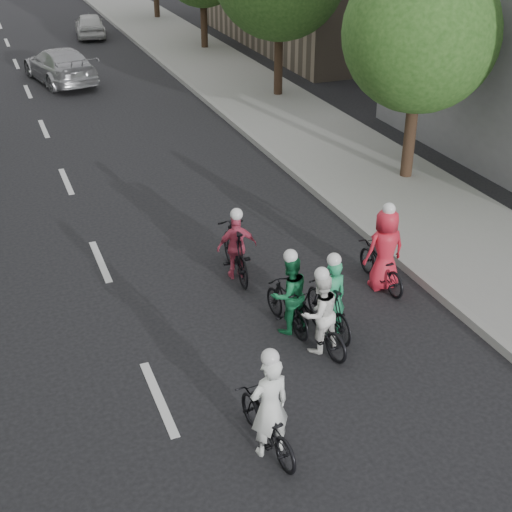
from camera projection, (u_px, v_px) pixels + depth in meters
ground at (159, 398)px, 11.57m from camera, size 120.00×120.00×0.00m
sidewalk_right at (325, 144)px, 22.33m from camera, size 4.00×80.00×0.15m
curb_right at (267, 151)px, 21.69m from camera, size 0.18×80.00×0.18m
tree_r_0 at (421, 34)px, 17.97m from camera, size 4.00×4.00×5.97m
cyclist_0 at (383, 257)px, 14.43m from camera, size 0.85×1.68×1.89m
cyclist_1 at (330, 304)px, 13.00m from camera, size 0.57×1.67×1.67m
cyclist_2 at (236, 249)px, 14.84m from camera, size 0.87×1.95×1.59m
cyclist_3 at (318, 320)px, 12.55m from camera, size 0.89×1.79×1.67m
cyclist_4 at (268, 417)px, 10.29m from camera, size 0.74×1.71×1.82m
cyclist_5 at (288, 299)px, 13.05m from camera, size 0.81×1.57×1.69m
follow_car_lead at (60, 65)px, 28.89m from camera, size 2.81×5.05×1.38m
follow_car_trail at (90, 25)px, 37.13m from camera, size 1.85×3.74×1.23m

